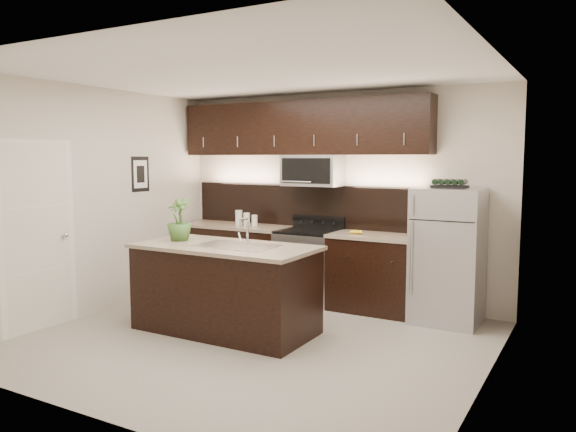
# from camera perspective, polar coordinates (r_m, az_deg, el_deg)

# --- Properties ---
(ground) EXTENTS (4.50, 4.50, 0.00)m
(ground) POSITION_cam_1_polar(r_m,az_deg,el_deg) (5.89, -3.46, -12.55)
(ground) COLOR gray
(ground) RESTS_ON ground
(room_walls) EXTENTS (4.52, 4.02, 2.71)m
(room_walls) POSITION_cam_1_polar(r_m,az_deg,el_deg) (5.61, -4.73, 4.19)
(room_walls) COLOR beige
(room_walls) RESTS_ON ground
(counter_run) EXTENTS (3.51, 0.65, 0.94)m
(counter_run) POSITION_cam_1_polar(r_m,az_deg,el_deg) (7.40, 0.69, -4.92)
(counter_run) COLOR black
(counter_run) RESTS_ON ground
(upper_fixtures) EXTENTS (3.49, 0.40, 1.66)m
(upper_fixtures) POSITION_cam_1_polar(r_m,az_deg,el_deg) (7.39, 1.44, 8.08)
(upper_fixtures) COLOR black
(upper_fixtures) RESTS_ON counter_run
(island) EXTENTS (1.96, 0.96, 0.94)m
(island) POSITION_cam_1_polar(r_m,az_deg,el_deg) (6.11, -6.37, -7.28)
(island) COLOR black
(island) RESTS_ON ground
(sink_faucet) EXTENTS (0.84, 0.50, 0.28)m
(sink_faucet) POSITION_cam_1_polar(r_m,az_deg,el_deg) (5.94, -5.20, -2.89)
(sink_faucet) COLOR silver
(sink_faucet) RESTS_ON island
(refrigerator) EXTENTS (0.74, 0.67, 1.53)m
(refrigerator) POSITION_cam_1_polar(r_m,az_deg,el_deg) (6.58, 15.91, -3.91)
(refrigerator) COLOR #B2B2B7
(refrigerator) RESTS_ON ground
(wine_rack) EXTENTS (0.38, 0.23, 0.09)m
(wine_rack) POSITION_cam_1_polar(r_m,az_deg,el_deg) (6.49, 16.12, 3.14)
(wine_rack) COLOR black
(wine_rack) RESTS_ON refrigerator
(plant) EXTENTS (0.28, 0.28, 0.48)m
(plant) POSITION_cam_1_polar(r_m,az_deg,el_deg) (6.38, -10.99, -0.34)
(plant) COLOR #3A6528
(plant) RESTS_ON island
(canisters) EXTENTS (0.31, 0.14, 0.21)m
(canisters) POSITION_cam_1_polar(r_m,az_deg,el_deg) (7.68, -4.42, -0.28)
(canisters) COLOR silver
(canisters) RESTS_ON counter_run
(french_press) EXTENTS (0.11, 0.11, 0.33)m
(french_press) POSITION_cam_1_polar(r_m,az_deg,el_deg) (6.64, 12.87, -1.14)
(french_press) COLOR silver
(french_press) RESTS_ON counter_run
(bananas) EXTENTS (0.20, 0.17, 0.05)m
(bananas) POSITION_cam_1_polar(r_m,az_deg,el_deg) (6.88, 6.59, -1.60)
(bananas) COLOR yellow
(bananas) RESTS_ON counter_run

